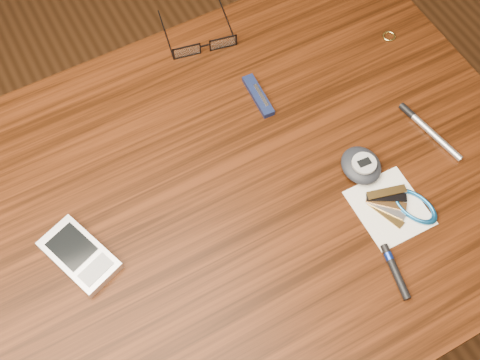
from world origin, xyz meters
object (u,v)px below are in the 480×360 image
Objects in this scene: pda_phone at (79,255)px; pocket_knife at (258,96)px; notepad_keys at (402,206)px; eyeglasses at (204,45)px; pedometer at (361,165)px; desk at (224,226)px; silver_pen at (425,127)px.

pocket_knife is at bearing 18.81° from pda_phone.
pda_phone is 0.48m from notepad_keys.
notepad_keys is at bearing -73.75° from eyeglasses.
notepad_keys is (0.46, -0.16, -0.00)m from pda_phone.
eyeglasses is 1.07× the size of pda_phone.
eyeglasses reaches higher than pda_phone.
desk is at bearing 165.12° from pedometer.
silver_pen is (0.24, -0.32, -0.01)m from eyeglasses.
desk is 8.12× the size of notepad_keys.
eyeglasses is at bearing 103.00° from pocket_knife.
silver_pen is (0.14, 0.01, -0.01)m from pedometer.
silver_pen is at bearing -41.57° from pocket_knife.
silver_pen is (0.58, -0.06, -0.00)m from pda_phone.
eyeglasses is at bearing 126.68° from silver_pen.
desk is 7.56× the size of silver_pen.
pda_phone is (-0.23, 0.01, 0.11)m from desk.
eyeglasses is 0.40m from silver_pen.
pedometer is 0.56× the size of silver_pen.
pda_phone is 1.76× the size of pedometer.
notepad_keys is 0.93× the size of silver_pen.
silver_pen is (0.35, -0.04, 0.11)m from desk.
pedometer is 0.21m from pocket_knife.
eyeglasses is 1.14× the size of notepad_keys.
eyeglasses is 1.06× the size of silver_pen.
eyeglasses is 0.14m from pocket_knife.
desk is 0.25m from pedometer.
pocket_knife is (0.14, 0.14, 0.11)m from desk.
eyeglasses reaches higher than desk.
pocket_knife is at bearing -77.00° from eyeglasses.
pda_phone reaches higher than desk.
desk is 0.32m from eyeglasses.
silver_pen is at bearing -53.32° from eyeglasses.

